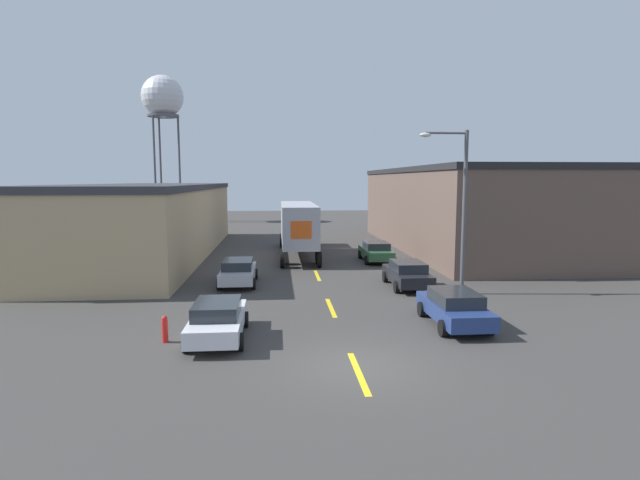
% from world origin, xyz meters
% --- Properties ---
extents(ground_plane, '(160.00, 160.00, 0.00)m').
position_xyz_m(ground_plane, '(0.00, 0.00, 0.00)').
color(ground_plane, '#3D3A38').
extents(road_centerline, '(0.20, 18.72, 0.01)m').
position_xyz_m(road_centerline, '(0.00, 7.14, 0.00)').
color(road_centerline, yellow).
rests_on(road_centerline, ground_plane).
extents(warehouse_left, '(9.02, 29.71, 5.43)m').
position_xyz_m(warehouse_left, '(-12.06, 24.25, 2.72)').
color(warehouse_left, tan).
rests_on(warehouse_left, ground_plane).
extents(warehouse_right, '(11.97, 27.65, 6.74)m').
position_xyz_m(warehouse_right, '(13.53, 26.23, 3.38)').
color(warehouse_right, brown).
rests_on(warehouse_right, ground_plane).
extents(semi_truck, '(2.77, 13.43, 4.00)m').
position_xyz_m(semi_truck, '(-0.84, 23.34, 2.38)').
color(semi_truck, navy).
rests_on(semi_truck, ground_plane).
extents(parked_car_left_far, '(2.01, 4.42, 1.40)m').
position_xyz_m(parked_car_left_far, '(-4.56, 12.60, 0.74)').
color(parked_car_left_far, '#B2B2B7').
rests_on(parked_car_left_far, ground_plane).
extents(parked_car_right_mid, '(2.01, 4.42, 1.40)m').
position_xyz_m(parked_car_right_mid, '(4.56, 11.14, 0.74)').
color(parked_car_right_mid, black).
rests_on(parked_car_right_mid, ground_plane).
extents(parked_car_left_near, '(2.01, 4.42, 1.40)m').
position_xyz_m(parked_car_left_near, '(-4.56, 3.05, 0.74)').
color(parked_car_left_near, silver).
rests_on(parked_car_left_near, ground_plane).
extents(parked_car_right_near, '(2.01, 4.42, 1.40)m').
position_xyz_m(parked_car_right_near, '(4.56, 3.99, 0.74)').
color(parked_car_right_near, navy).
rests_on(parked_car_right_near, ground_plane).
extents(parked_car_right_far, '(2.01, 4.42, 1.40)m').
position_xyz_m(parked_car_right_far, '(4.56, 19.73, 0.74)').
color(parked_car_right_far, '#2D5B38').
rests_on(parked_car_right_far, ground_plane).
extents(water_tower, '(5.59, 5.59, 19.82)m').
position_xyz_m(water_tower, '(-17.71, 56.18, 16.77)').
color(water_tower, '#47474C').
rests_on(water_tower, ground_plane).
extents(street_lamp, '(2.44, 0.32, 8.15)m').
position_xyz_m(street_lamp, '(6.60, 9.32, 4.71)').
color(street_lamp, '#4C4C51').
rests_on(street_lamp, ground_plane).
extents(fire_hydrant, '(0.22, 0.22, 0.97)m').
position_xyz_m(fire_hydrant, '(-6.38, 2.83, 0.48)').
color(fire_hydrant, red).
rests_on(fire_hydrant, ground_plane).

